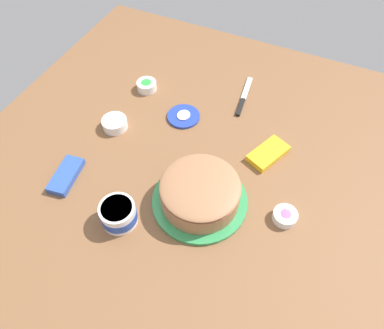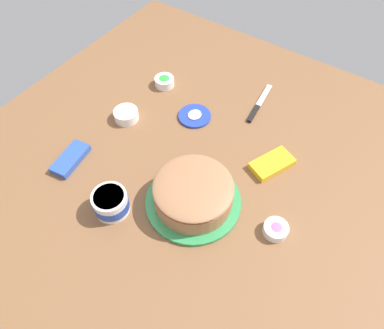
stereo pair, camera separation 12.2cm
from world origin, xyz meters
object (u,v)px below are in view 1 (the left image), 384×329
Objects in this scene: spreading_knife at (243,99)px; sprinkle_bowl_yellow at (115,123)px; sprinkle_bowl_green at (147,85)px; sprinkle_bowl_pink at (285,216)px; frosting_tub at (118,214)px; candy_box_upper at (66,175)px; frosted_cake at (200,193)px; frosting_tub_lid at (184,116)px; candy_box_lower at (268,153)px.

sprinkle_bowl_yellow reaches higher than spreading_knife.
sprinkle_bowl_green reaches higher than sprinkle_bowl_pink.
frosting_tub reaches higher than sprinkle_bowl_green.
sprinkle_bowl_pink is at bearing -86.40° from candy_box_upper.
frosted_cake is 1.32× the size of spreading_knife.
sprinkle_bowl_pink is (-0.36, -0.69, -0.00)m from sprinkle_bowl_green.
frosted_cake is 2.44× the size of frosting_tub_lid.
frosted_cake is 0.46m from sprinkle_bowl_yellow.
sprinkle_bowl_yellow is (0.34, 0.23, -0.02)m from frosting_tub.
spreading_knife is at bearing -75.04° from sprinkle_bowl_green.
spreading_knife is (0.19, -0.18, -0.00)m from frosting_tub_lid.
sprinkle_bowl_green is (0.08, 0.21, 0.02)m from frosting_tub_lid.
frosted_cake is 3.84× the size of sprinkle_bowl_green.
sprinkle_bowl_pink is at bearing -78.65° from frosted_cake.
frosting_tub_lid is at bearing 33.22° from frosted_cake.
sprinkle_bowl_green is at bearing 100.84° from candy_box_lower.
sprinkle_bowl_pink is (-0.46, -0.30, 0.01)m from spreading_knife.
candy_box_lower and candy_box_upper have the same top height.
spreading_knife is 0.55m from sprinkle_bowl_pink.
spreading_knife is (0.68, -0.17, -0.04)m from frosting_tub.
frosting_tub is 0.49m from frosting_tub_lid.
sprinkle_bowl_green is 0.54× the size of candy_box_upper.
sprinkle_bowl_pink is at bearing -119.40° from frosting_tub_lid.
frosted_cake is 2.06× the size of candy_box_upper.
frosting_tub_lid is 0.54× the size of spreading_knife.
spreading_knife is at bearing -43.65° from frosting_tub_lid.
frosting_tub is at bearing 129.75° from frosted_cake.
spreading_knife is 1.56× the size of candy_box_lower.
frosting_tub_lid is at bearing 106.37° from candy_box_lower.
candy_box_upper is (-0.16, 0.72, -0.01)m from sprinkle_bowl_pink.
sprinkle_bowl_green is at bearing 68.10° from frosting_tub_lid.
frosted_cake reaches higher than sprinkle_bowl_green.
candy_box_lower is (-0.24, -0.18, 0.01)m from spreading_knife.
frosted_cake is 0.26m from frosting_tub.
spreading_knife is at bearing -42.94° from candy_box_upper.
frosting_tub is 0.75× the size of candy_box_lower.
frosting_tub reaches higher than spreading_knife.
spreading_knife is 2.91× the size of sprinkle_bowl_green.
candy_box_upper is at bearing 176.39° from sprinkle_bowl_green.
sprinkle_bowl_green reaches higher than spreading_knife.
frosting_tub_lid is 1.35× the size of sprinkle_bowl_yellow.
sprinkle_bowl_green is at bearing 45.89° from frosted_cake.
sprinkle_bowl_green is at bearing 62.77° from sprinkle_bowl_pink.
candy_box_lower is (0.28, -0.14, -0.04)m from frosted_cake.
sprinkle_bowl_green is at bearing 21.05° from frosting_tub.
sprinkle_bowl_pink is at bearing -99.41° from sprinkle_bowl_yellow.
candy_box_lower is (0.45, -0.35, -0.03)m from frosting_tub.
candy_box_upper is (-0.27, 0.03, -0.01)m from sprinkle_bowl_yellow.
frosting_tub reaches higher than candy_box_lower.
sprinkle_bowl_pink reaches higher than spreading_knife.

